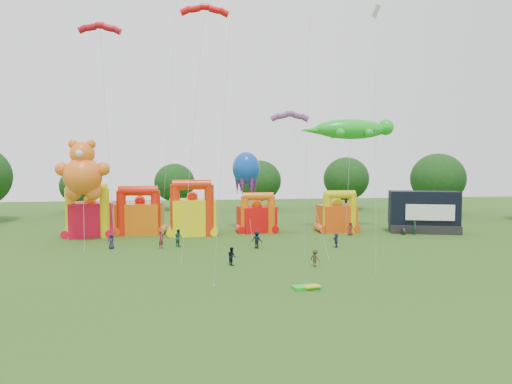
{
  "coord_description": "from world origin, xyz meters",
  "views": [
    {
      "loc": [
        -3.89,
        -31.24,
        9.64
      ],
      "look_at": [
        2.43,
        18.0,
        6.16
      ],
      "focal_mm": 32.0,
      "sensor_mm": 36.0,
      "label": 1
    }
  ],
  "objects": [
    {
      "name": "tree_ring",
      "position": [
        -1.19,
        0.62,
        6.26
      ],
      "size": [
        124.36,
        126.47,
        12.07
      ],
      "color": "#352314",
      "rests_on": "ground"
    },
    {
      "name": "gecko_kite",
      "position": [
        16.52,
        28.42,
        10.31
      ],
      "size": [
        13.25,
        6.09,
        15.37
      ],
      "color": "green",
      "rests_on": "ground"
    },
    {
      "name": "bouncy_castle_1",
      "position": [
        -11.44,
        29.52,
        2.41
      ],
      "size": [
        6.0,
        5.03,
        6.37
      ],
      "color": "#DA630B",
      "rests_on": "ground"
    },
    {
      "name": "ground",
      "position": [
        0.0,
        0.0,
        0.0
      ],
      "size": [
        160.0,
        160.0,
        0.0
      ],
      "primitive_type": "plane",
      "color": "#2A5718",
      "rests_on": "ground"
    },
    {
      "name": "spectator_2",
      "position": [
        -6.08,
        19.87,
        0.98
      ],
      "size": [
        1.16,
        1.21,
        1.96
      ],
      "primitive_type": "imported",
      "rotation": [
        0.0,
        0.0,
        2.2
      ],
      "color": "#1C4632",
      "rests_on": "ground"
    },
    {
      "name": "bouncy_castle_2",
      "position": [
        -4.6,
        27.79,
        2.72
      ],
      "size": [
        6.04,
        5.12,
        7.19
      ],
      "color": "yellow",
      "rests_on": "ground"
    },
    {
      "name": "diamond_kites",
      "position": [
        2.62,
        12.89,
        14.89
      ],
      "size": [
        21.42,
        18.99,
        37.18
      ],
      "color": "red",
      "rests_on": "ground"
    },
    {
      "name": "bouncy_castle_0",
      "position": [
        -17.47,
        28.29,
        2.56
      ],
      "size": [
        6.19,
        5.43,
        6.76
      ],
      "color": "red",
      "rests_on": "ground"
    },
    {
      "name": "bouncy_castle_4",
      "position": [
        14.77,
        28.02,
        2.16
      ],
      "size": [
        4.98,
        4.18,
        5.64
      ],
      "color": "#E4460C",
      "rests_on": "ground"
    },
    {
      "name": "spectator_5",
      "position": [
        11.27,
        17.16,
        0.78
      ],
      "size": [
        0.5,
        1.46,
        1.56
      ],
      "primitive_type": "imported",
      "rotation": [
        0.0,
        0.0,
        4.69
      ],
      "color": "#282943",
      "rests_on": "ground"
    },
    {
      "name": "folded_kite_bundle",
      "position": [
        4.15,
        1.56,
        0.14
      ],
      "size": [
        2.16,
        1.41,
        0.31
      ],
      "color": "green",
      "rests_on": "ground"
    },
    {
      "name": "spectator_3",
      "position": [
        2.46,
        17.6,
        0.97
      ],
      "size": [
        1.44,
        1.19,
        1.93
      ],
      "primitive_type": "imported",
      "rotation": [
        0.0,
        0.0,
        2.7
      ],
      "color": "black",
      "rests_on": "ground"
    },
    {
      "name": "stage_trailer",
      "position": [
        25.98,
        25.77,
        2.69
      ],
      "size": [
        9.42,
        5.69,
        5.57
      ],
      "color": "black",
      "rests_on": "ground"
    },
    {
      "name": "teddy_bear_kite",
      "position": [
        -17.09,
        23.65,
        6.59
      ],
      "size": [
        6.24,
        8.25,
        12.17
      ],
      "color": "orange",
      "rests_on": "ground"
    },
    {
      "name": "spectator_7",
      "position": [
        23.78,
        23.77,
        0.87
      ],
      "size": [
        0.68,
        0.76,
        1.74
      ],
      "primitive_type": "imported",
      "rotation": [
        0.0,
        0.0,
        1.04
      ],
      "color": "#173A25",
      "rests_on": "ground"
    },
    {
      "name": "parafoil_kites",
      "position": [
        -2.07,
        16.13,
        11.25
      ],
      "size": [
        25.4,
        11.25,
        26.91
      ],
      "color": "red",
      "rests_on": "ground"
    },
    {
      "name": "spectator_4",
      "position": [
        2.57,
        18.03,
        0.83
      ],
      "size": [
        0.88,
        1.03,
        1.66
      ],
      "primitive_type": "imported",
      "rotation": [
        0.0,
        0.0,
        4.11
      ],
      "color": "#382616",
      "rests_on": "ground"
    },
    {
      "name": "octopus_kite",
      "position": [
        2.83,
        31.52,
        7.25
      ],
      "size": [
        3.83,
        10.17,
        10.88
      ],
      "color": "#0B45B2",
      "rests_on": "ground"
    },
    {
      "name": "spectator_0",
      "position": [
        -13.28,
        19.4,
        0.82
      ],
      "size": [
        0.83,
        0.57,
        1.64
      ],
      "primitive_type": "imported",
      "rotation": [
        0.0,
        0.0,
        -0.06
      ],
      "color": "#242137",
      "rests_on": "ground"
    },
    {
      "name": "spectator_9",
      "position": [
        6.6,
        8.48,
        0.78
      ],
      "size": [
        1.09,
        1.15,
        1.57
      ],
      "primitive_type": "imported",
      "rotation": [
        0.0,
        0.0,
        2.26
      ],
      "color": "#3D3018",
      "rests_on": "ground"
    },
    {
      "name": "spectator_6",
      "position": [
        15.52,
        24.73,
        0.84
      ],
      "size": [
        0.98,
        0.88,
        1.69
      ],
      "primitive_type": "imported",
      "rotation": [
        0.0,
        0.0,
        5.75
      ],
      "color": "maroon",
      "rests_on": "ground"
    },
    {
      "name": "spectator_1",
      "position": [
        -7.91,
        18.93,
        0.99
      ],
      "size": [
        0.77,
        0.86,
        1.98
      ],
      "primitive_type": "imported",
      "rotation": [
        0.0,
        0.0,
        1.05
      ],
      "color": "maroon",
      "rests_on": "ground"
    },
    {
      "name": "bouncy_castle_3",
      "position": [
        3.96,
        29.01,
        2.08
      ],
      "size": [
        5.29,
        4.65,
        5.41
      ],
      "color": "red",
      "rests_on": "ground"
    },
    {
      "name": "spectator_8",
      "position": [
        -0.85,
        10.01,
        0.84
      ],
      "size": [
        0.92,
        1.01,
        1.67
      ],
      "primitive_type": "imported",
      "rotation": [
        0.0,
        0.0,
        2.01
      ],
      "color": "black",
      "rests_on": "ground"
    }
  ]
}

